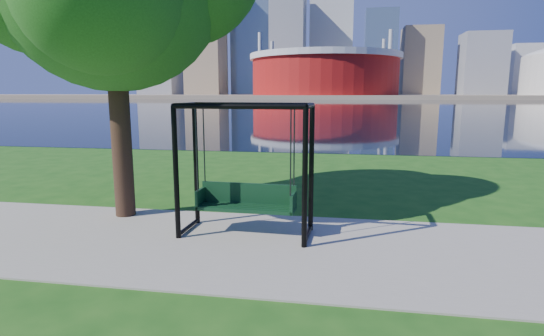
# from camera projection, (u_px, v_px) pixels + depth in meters

# --- Properties ---
(ground) EXTENTS (900.00, 900.00, 0.00)m
(ground) POSITION_uv_depth(u_px,v_px,m) (275.00, 239.00, 8.23)
(ground) COLOR #1E5114
(ground) RESTS_ON ground
(path) EXTENTS (120.00, 4.00, 0.03)m
(path) POSITION_uv_depth(u_px,v_px,m) (271.00, 247.00, 7.74)
(path) COLOR #9E937F
(path) RESTS_ON ground
(river) EXTENTS (900.00, 180.00, 0.02)m
(river) POSITION_uv_depth(u_px,v_px,m) (339.00, 105.00, 107.28)
(river) COLOR black
(river) RESTS_ON ground
(far_bank) EXTENTS (900.00, 228.00, 2.00)m
(far_bank) POSITION_uv_depth(u_px,v_px,m) (343.00, 96.00, 305.22)
(far_bank) COLOR #937F60
(far_bank) RESTS_ON ground
(stadium) EXTENTS (83.00, 83.00, 32.00)m
(stadium) POSITION_uv_depth(u_px,v_px,m) (325.00, 73.00, 235.62)
(stadium) COLOR maroon
(stadium) RESTS_ON far_bank
(skyline) EXTENTS (392.00, 66.00, 96.50)m
(skyline) POSITION_uv_depth(u_px,v_px,m) (338.00, 48.00, 312.88)
(skyline) COLOR gray
(skyline) RESTS_ON far_bank
(swing) EXTENTS (2.58, 1.19, 2.60)m
(swing) POSITION_uv_depth(u_px,v_px,m) (246.00, 173.00, 8.24)
(swing) COLOR black
(swing) RESTS_ON ground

